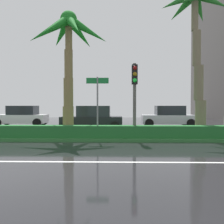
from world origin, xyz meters
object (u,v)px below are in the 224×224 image
object	(u,v)px
car_in_traffic_second	(22,116)
car_in_traffic_third	(92,118)
palm_tree_centre	(196,22)
car_in_traffic_fourth	(168,117)
palm_tree_centre_left	(68,42)
street_name_sign	(97,99)
traffic_signal_median_right	(135,87)

from	to	relation	value
car_in_traffic_second	car_in_traffic_third	xyz separation A→B (m)	(6.43, -3.40, 0.00)
palm_tree_centre	car_in_traffic_second	xyz separation A→B (m)	(-12.42, 7.37, -5.41)
car_in_traffic_second	car_in_traffic_fourth	bearing A→B (deg)	178.34
car_in_traffic_third	car_in_traffic_fourth	size ratio (longest dim) A/B	1.00
car_in_traffic_second	car_in_traffic_third	distance (m)	7.27
palm_tree_centre_left	car_in_traffic_second	xyz separation A→B (m)	(-5.53, 7.40, -4.40)
palm_tree_centre	street_name_sign	distance (m)	6.78
palm_tree_centre_left	car_in_traffic_second	world-z (taller)	palm_tree_centre_left
car_in_traffic_third	car_in_traffic_fourth	world-z (taller)	same
palm_tree_centre	car_in_traffic_fourth	size ratio (longest dim) A/B	1.87
car_in_traffic_fourth	car_in_traffic_third	bearing A→B (deg)	26.83
street_name_sign	palm_tree_centre_left	bearing A→B (deg)	142.71
car_in_traffic_third	car_in_traffic_fourth	distance (m)	6.73
traffic_signal_median_right	street_name_sign	size ratio (longest dim) A/B	1.23
palm_tree_centre_left	palm_tree_centre	distance (m)	6.96
car_in_traffic_second	palm_tree_centre	bearing A→B (deg)	149.31
traffic_signal_median_right	car_in_traffic_fourth	distance (m)	9.09
traffic_signal_median_right	car_in_traffic_third	bearing A→B (deg)	116.85
car_in_traffic_second	street_name_sign	bearing A→B (deg)	129.74
traffic_signal_median_right	car_in_traffic_third	world-z (taller)	traffic_signal_median_right
street_name_sign	car_in_traffic_fourth	world-z (taller)	street_name_sign
traffic_signal_median_right	street_name_sign	distance (m)	1.93
car_in_traffic_fourth	palm_tree_centre_left	bearing A→B (deg)	45.55
palm_tree_centre_left	traffic_signal_median_right	xyz separation A→B (m)	(3.53, -1.20, -2.54)
traffic_signal_median_right	car_in_traffic_fourth	world-z (taller)	traffic_signal_median_right
palm_tree_centre_left	car_in_traffic_fourth	distance (m)	10.80
palm_tree_centre_left	car_in_traffic_third	bearing A→B (deg)	77.36
street_name_sign	car_in_traffic_fourth	xyz separation A→B (m)	(5.21, 8.33, -1.25)
car_in_traffic_third	car_in_traffic_second	bearing A→B (deg)	-27.87
palm_tree_centre	traffic_signal_median_right	distance (m)	5.04
palm_tree_centre	street_name_sign	size ratio (longest dim) A/B	2.68
street_name_sign	car_in_traffic_third	xyz separation A→B (m)	(-0.80, 5.29, -1.25)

